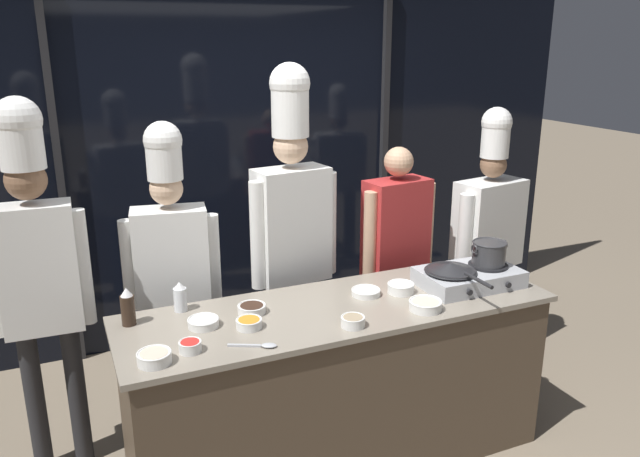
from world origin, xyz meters
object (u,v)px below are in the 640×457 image
object	(u,v)px
squeeze_bottle_clear	(180,297)
prep_bowl_bean_sprouts	(366,292)
stock_pot	(489,253)
person_guest	(396,245)
prep_bowl_bell_pepper	(190,346)
prep_bowl_soy_glaze	(252,308)
frying_pan	(451,267)
serving_spoon_slotted	(262,345)
chef_head	(37,258)
prep_bowl_mushrooms	(353,321)
portable_stove	(469,277)
chef_pastry	(489,227)
prep_bowl_noodles	(425,304)
chef_line	(292,217)
chef_sous	(172,260)
prep_bowl_carrots	(249,323)
prep_bowl_garlic	(203,322)
squeeze_bottle_soy	(128,307)
prep_bowl_onion	(401,287)
prep_bowl_chicken	(154,357)

from	to	relation	value
squeeze_bottle_clear	prep_bowl_bean_sprouts	xyz separation A→B (m)	(0.96, -0.20, -0.05)
stock_pot	person_guest	size ratio (longest dim) A/B	0.14
prep_bowl_bell_pepper	prep_bowl_soy_glaze	distance (m)	0.47
frying_pan	serving_spoon_slotted	size ratio (longest dim) A/B	2.33
serving_spoon_slotted	chef_head	bearing A→B (deg)	137.78
prep_bowl_mushrooms	prep_bowl_bean_sprouts	bearing A→B (deg)	53.18
portable_stove	serving_spoon_slotted	world-z (taller)	portable_stove
prep_bowl_bean_sprouts	chef_pastry	size ratio (longest dim) A/B	0.09
prep_bowl_noodles	chef_pastry	bearing A→B (deg)	38.19
portable_stove	chef_line	size ratio (longest dim) A/B	0.26
chef_head	chef_sous	distance (m)	0.69
squeeze_bottle_clear	prep_bowl_bell_pepper	xyz separation A→B (m)	(-0.05, -0.45, -0.05)
prep_bowl_carrots	chef_line	bearing A→B (deg)	54.17
frying_pan	chef_line	size ratio (longest dim) A/B	0.23
portable_stove	frying_pan	bearing A→B (deg)	-178.00
prep_bowl_garlic	chef_head	bearing A→B (deg)	144.65
squeeze_bottle_soy	prep_bowl_mushrooms	distance (m)	1.08
prep_bowl_carrots	chef_pastry	bearing A→B (deg)	18.62
stock_pot	chef_line	distance (m)	1.14
prep_bowl_carrots	person_guest	xyz separation A→B (m)	(1.20, 0.67, 0.03)
prep_bowl_garlic	chef_sous	xyz separation A→B (m)	(-0.03, 0.59, 0.13)
portable_stove	prep_bowl_soy_glaze	size ratio (longest dim) A/B	3.84
squeeze_bottle_clear	prep_bowl_soy_glaze	distance (m)	0.37
squeeze_bottle_clear	prep_bowl_garlic	xyz separation A→B (m)	(0.06, -0.22, -0.05)
prep_bowl_onion	prep_bowl_bean_sprouts	bearing A→B (deg)	166.57
serving_spoon_slotted	person_guest	bearing A→B (deg)	36.02
frying_pan	prep_bowl_bean_sprouts	bearing A→B (deg)	166.87
prep_bowl_onion	stock_pot	bearing A→B (deg)	-6.32
prep_bowl_noodles	chef_pastry	xyz separation A→B (m)	(1.02, 0.80, 0.06)
prep_bowl_mushrooms	serving_spoon_slotted	size ratio (longest dim) A/B	0.55
prep_bowl_soy_glaze	chef_line	size ratio (longest dim) A/B	0.07
prep_bowl_mushrooms	chef_line	distance (m)	0.90
prep_bowl_chicken	prep_bowl_bell_pepper	distance (m)	0.17
prep_bowl_carrots	prep_bowl_onion	size ratio (longest dim) A/B	0.87
squeeze_bottle_clear	serving_spoon_slotted	distance (m)	0.60
squeeze_bottle_clear	prep_bowl_chicken	xyz separation A→B (m)	(-0.21, -0.49, -0.04)
prep_bowl_mushrooms	prep_bowl_soy_glaze	size ratio (longest dim) A/B	0.82
serving_spoon_slotted	prep_bowl_garlic	bearing A→B (deg)	121.42
prep_bowl_soy_glaze	person_guest	world-z (taller)	person_guest
prep_bowl_bean_sprouts	chef_head	bearing A→B (deg)	163.55
prep_bowl_carrots	prep_bowl_onion	xyz separation A→B (m)	(0.89, 0.08, 0.00)
prep_bowl_mushrooms	squeeze_bottle_clear	bearing A→B (deg)	144.54
prep_bowl_carrots	prep_bowl_bell_pepper	bearing A→B (deg)	-158.26
frying_pan	prep_bowl_onion	distance (m)	0.30
chef_sous	chef_pastry	world-z (taller)	chef_sous
chef_line	prep_bowl_noodles	bearing A→B (deg)	108.15
squeeze_bottle_soy	prep_bowl_mushrooms	world-z (taller)	squeeze_bottle_soy
chef_pastry	squeeze_bottle_soy	bearing A→B (deg)	-1.50
person_guest	prep_bowl_bell_pepper	bearing A→B (deg)	19.88
prep_bowl_noodles	prep_bowl_onion	world-z (taller)	prep_bowl_onion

